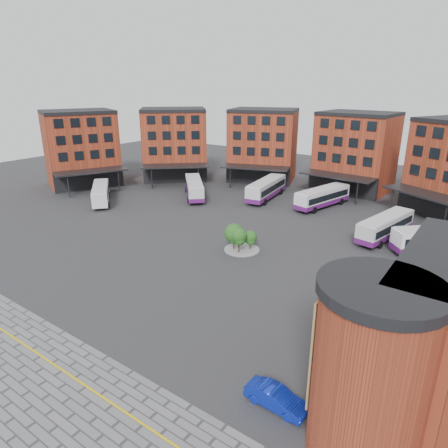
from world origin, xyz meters
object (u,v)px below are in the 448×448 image
Objects in this scene: bus_a at (101,192)px; bus_d at (322,197)px; bus_b at (194,188)px; bus_f at (440,240)px; bus_e at (385,226)px; tree_island at (239,237)px; blue_car at (276,398)px; bus_c at (266,189)px.

bus_a is 37.62m from bus_d.
bus_f reaches higher than bus_b.
bus_a is at bearing -134.60° from bus_d.
bus_b is at bearing -169.93° from bus_e.
blue_car is (15.80, -19.51, -1.23)m from tree_island.
bus_e is at bearing -44.85° from bus_b.
bus_f is (20.20, 13.71, -0.16)m from tree_island.
bus_a is 2.36× the size of blue_car.
bus_c is at bearing -12.04° from bus_b.
bus_f reaches higher than blue_car.
bus_e is at bearing -141.32° from bus_f.
tree_island reaches higher than bus_c.
bus_b is at bearing 141.87° from tree_island.
bus_d is (21.15, 7.64, 0.01)m from bus_b.
bus_f is at bearing -38.44° from bus_a.
bus_d is 1.03× the size of bus_e.
bus_a is 28.84m from bus_c.
bus_a is at bearing 173.16° from tree_island.
tree_island is at bearing -75.66° from bus_c.
bus_d is at bearing -23.51° from bus_b.
bus_a reaches higher than blue_car.
blue_car is at bearing -57.17° from bus_d.
bus_b is 0.98× the size of bus_f.
bus_c is at bearing -160.75° from bus_d.
bus_b is 2.44× the size of blue_car.
bus_e is (22.42, -7.57, -0.14)m from bus_c.
bus_a is at bearing 65.21° from blue_car.
bus_f is at bearing -46.16° from bus_b.
bus_c is 48.65m from blue_car.
blue_car is at bearing -51.00° from tree_island.
bus_b is 50.16m from blue_car.
bus_d is at bearing 87.04° from tree_island.
bus_b reaches higher than blue_car.
bus_a is 0.83× the size of bus_d.
bus_a is (-30.91, 3.71, -0.10)m from tree_island.
bus_d is at bearing -158.84° from bus_f.
bus_b is 22.49m from bus_d.
bus_c reaches higher than bus_b.
bus_a is at bearing -120.96° from bus_f.
bus_e is at bearing 47.65° from tree_island.
bus_f is (18.99, -9.59, -0.01)m from bus_d.
tree_island is 24.09m from bus_c.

